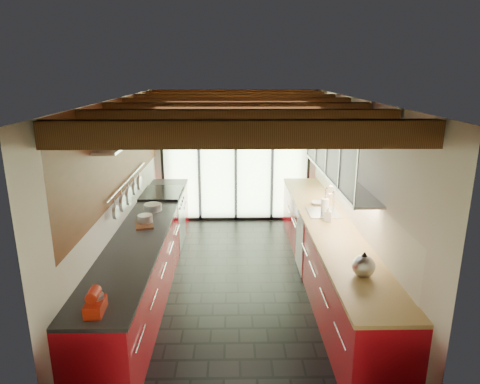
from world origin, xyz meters
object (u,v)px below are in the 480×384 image
at_px(paper_towel, 325,207).
at_px(kettle, 364,265).
at_px(stand_mixer, 95,302).
at_px(bowl, 318,203).
at_px(soap_bottle, 328,214).

bearing_deg(paper_towel, kettle, -90.00).
height_order(stand_mixer, bowl, stand_mixer).
relative_size(paper_towel, bowl, 1.53).
bearing_deg(soap_bottle, stand_mixer, -137.92).
xyz_separation_m(kettle, soap_bottle, (-0.00, 1.66, -0.01)).
xyz_separation_m(kettle, bowl, (-0.00, 2.41, -0.10)).
bearing_deg(stand_mixer, soap_bottle, 42.08).
bearing_deg(kettle, stand_mixer, -165.90).
relative_size(soap_bottle, bowl, 1.12).
bearing_deg(soap_bottle, kettle, -90.00).
bearing_deg(bowl, stand_mixer, -129.78).
bearing_deg(soap_bottle, paper_towel, 90.00).
height_order(stand_mixer, soap_bottle, stand_mixer).
distance_m(stand_mixer, paper_towel, 3.59).
distance_m(stand_mixer, bowl, 3.97).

